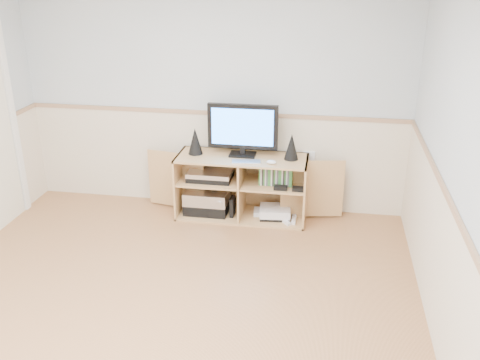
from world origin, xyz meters
name	(u,v)px	position (x,y,z in m)	size (l,w,h in m)	color
room	(136,168)	(-0.06, 0.12, 1.22)	(4.04, 4.54, 2.54)	tan
media_cabinet	(243,184)	(0.34, 2.03, 0.33)	(2.06, 0.49, 0.65)	tan
monitor	(243,128)	(0.34, 2.02, 0.94)	(0.70, 0.18, 0.53)	black
speaker_left	(195,141)	(-0.14, 1.99, 0.79)	(0.15, 0.15, 0.27)	black
speaker_right	(292,147)	(0.83, 1.99, 0.78)	(0.14, 0.14, 0.26)	black
keyboard	(246,162)	(0.41, 1.83, 0.66)	(0.28, 0.11, 0.01)	silver
mouse	(271,162)	(0.65, 1.83, 0.67)	(0.10, 0.06, 0.04)	white
av_components	(208,194)	(-0.01, 1.97, 0.22)	(0.52, 0.33, 0.47)	black
game_consoles	(274,212)	(0.68, 1.96, 0.07)	(0.46, 0.30, 0.11)	white
game_cases	(276,175)	(0.69, 1.95, 0.48)	(0.33, 0.14, 0.19)	#3F8C3F
wall_outlet	(309,157)	(1.00, 2.23, 0.60)	(0.12, 0.03, 0.12)	white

